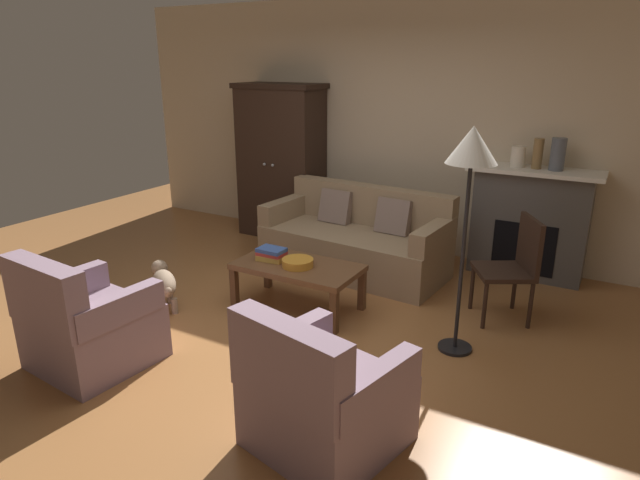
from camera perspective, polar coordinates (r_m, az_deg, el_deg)
ground_plane at (r=4.62m, az=-4.58°, el=-9.31°), size 9.60×9.60×0.00m
back_wall at (r=6.39m, az=8.26°, el=11.56°), size 7.20×0.10×2.80m
fireplace at (r=5.92m, az=21.00°, el=1.75°), size 1.26×0.48×1.12m
armoire at (r=6.82m, az=-4.07°, el=8.18°), size 1.06×0.57×1.87m
couch at (r=5.76m, az=3.81°, el=-0.12°), size 1.98×0.99×0.86m
coffee_table at (r=4.84m, az=-2.35°, el=-3.16°), size 1.10×0.60×0.42m
fruit_bowl at (r=4.76m, az=-2.34°, el=-2.37°), size 0.28×0.28×0.07m
book_stack at (r=4.92m, az=-5.07°, el=-1.47°), size 0.26×0.19×0.11m
mantel_vase_cream at (r=5.79m, az=19.95°, el=8.18°), size 0.14×0.14×0.21m
mantel_vase_bronze at (r=5.76m, az=21.77°, el=8.37°), size 0.10×0.10×0.29m
mantel_vase_slate at (r=5.73m, az=23.56°, el=8.19°), size 0.14×0.14×0.31m
armchair_near_left at (r=4.32m, az=-23.15°, el=-8.22°), size 0.84×0.83×0.88m
armchair_near_right at (r=3.21m, az=0.19°, el=-16.25°), size 0.91×0.92×0.88m
side_chair_wooden at (r=4.88m, az=19.62°, el=-2.24°), size 0.60×0.60×0.90m
floor_lamp at (r=3.96m, az=15.50°, el=8.12°), size 0.36×0.36×1.71m
dog at (r=5.08m, az=-15.99°, el=-4.28°), size 0.49×0.42×0.39m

